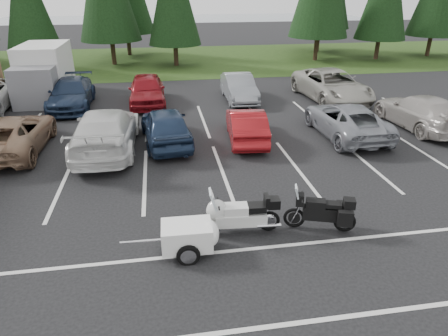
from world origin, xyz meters
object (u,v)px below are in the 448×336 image
Objects in this scene: car_near_6 at (346,120)px; cargo_trailer at (187,239)px; car_far_1 at (71,94)px; touring_motorcycle at (241,211)px; car_far_2 at (147,90)px; car_far_4 at (332,85)px; car_near_3 at (106,130)px; adventure_motorcycle at (320,209)px; car_near_2 at (13,134)px; car_near_5 at (246,125)px; car_near_7 at (420,112)px; car_near_4 at (166,126)px; box_truck at (42,73)px; car_far_3 at (239,88)px.

cargo_trailer is at bearing 43.77° from car_near_6.
car_far_1 is 14.64m from touring_motorcycle.
car_far_4 reaches higher than car_far_2.
car_near_3 is 2.71× the size of adventure_motorcycle.
car_near_2 is at bearing -5.97° from car_near_3.
car_near_2 is 1.26× the size of car_near_5.
car_near_7 is at bearing -179.01° from car_near_2.
car_near_4 is 1.09× the size of car_near_5.
car_near_7 is at bearing -173.73° from car_near_6.
car_far_1 is at bearing -48.48° from box_truck.
car_far_3 is (10.93, -2.16, -0.73)m from box_truck.
car_far_2 is at bearing -179.84° from car_far_3.
car_far_1 is at bearing -99.85° from car_near_2.
car_near_5 reaches higher than touring_motorcycle.
touring_motorcycle is at bearing 33.13° from car_near_7.
car_far_1 is at bearing 172.57° from car_far_4.
box_truck is 18.67m from adventure_motorcycle.
box_truck reaches higher than car_near_6.
box_truck is 19.90m from car_near_7.
car_near_5 is 7.58m from car_far_2.
car_far_4 is (-2.06, 5.18, 0.08)m from car_near_7.
car_near_4 is 7.82m from car_far_1.
car_far_4 is (1.73, 5.64, 0.13)m from car_near_6.
box_truck is at bearing -62.21° from car_near_3.
car_far_4 is at bearing -107.66° from car_near_6.
car_far_4 reaches higher than car_far_3.
car_near_6 is at bearing -175.94° from car_near_5.
touring_motorcycle is (-1.60, -6.74, -0.03)m from car_near_5.
car_near_2 is 13.66m from car_near_6.
car_far_4 is 13.68m from adventure_motorcycle.
car_far_2 reaches higher than touring_motorcycle.
car_near_3 is 0.95× the size of car_far_4.
car_near_3 is 1.12× the size of car_far_1.
cargo_trailer is at bearing 31.78° from car_near_7.
car_far_3 is at bearing -1.73° from car_far_1.
box_truck is 16.75m from car_near_6.
car_far_4 reaches higher than car_near_4.
touring_motorcycle is at bearing -61.13° from box_truck.
touring_motorcycle is (7.66, -7.01, -0.07)m from car_near_2.
car_near_3 is 9.16m from adventure_motorcycle.
car_near_2 is at bearing -2.55° from car_near_7.
box_truck is 1.25× the size of car_near_4.
car_near_5 is 8.24m from car_far_4.
car_near_6 is at bearing -61.28° from car_far_3.
car_far_4 is at bearing -8.07° from car_far_3.
cargo_trailer is at bearing -86.16° from car_far_2.
car_near_5 is 8.02m from cargo_trailer.
adventure_motorcycle is (4.67, -13.28, -0.16)m from car_far_2.
car_near_3 is 1.22× the size of car_far_2.
car_near_4 is 0.87× the size of car_near_7.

